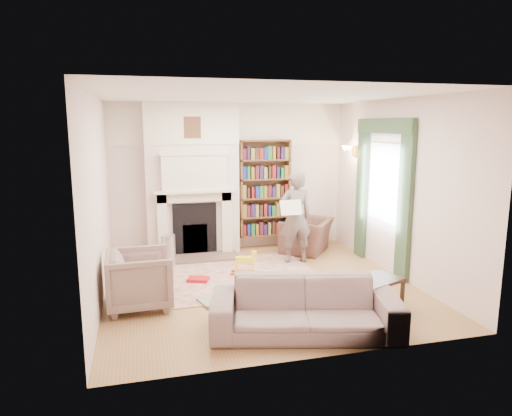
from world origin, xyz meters
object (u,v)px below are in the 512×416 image
object	(u,v)px
man_reading	(295,217)
coffee_table	(374,296)
bookcase	(265,189)
paraffin_heater	(168,251)
armchair_reading	(307,235)
armchair_left	(140,279)
rocking_horse	(245,263)
sofa	(305,307)

from	to	relation	value
man_reading	coffee_table	xyz separation A→B (m)	(0.27, -2.34, -0.59)
bookcase	coffee_table	xyz separation A→B (m)	(0.53, -3.44, -0.95)
coffee_table	paraffin_heater	xyz separation A→B (m)	(-2.45, 2.65, 0.05)
armchair_reading	man_reading	distance (m)	0.90
bookcase	armchair_left	size ratio (longest dim) A/B	2.20
armchair_left	coffee_table	world-z (taller)	armchair_left
man_reading	rocking_horse	size ratio (longest dim) A/B	3.59
paraffin_heater	man_reading	bearing A→B (deg)	-8.10
sofa	coffee_table	distance (m)	1.13
armchair_left	paraffin_heater	size ratio (longest dim) A/B	1.53
sofa	rocking_horse	distance (m)	2.23
armchair_left	rocking_horse	world-z (taller)	armchair_left
paraffin_heater	armchair_reading	bearing A→B (deg)	6.31
man_reading	bookcase	bearing A→B (deg)	-78.94
bookcase	coffee_table	distance (m)	3.61
bookcase	armchair_left	xyz separation A→B (m)	(-2.40, -2.51, -0.79)
man_reading	paraffin_heater	world-z (taller)	man_reading
coffee_table	paraffin_heater	distance (m)	3.61
armchair_reading	rocking_horse	distance (m)	1.81
bookcase	sofa	world-z (taller)	bookcase
armchair_reading	coffee_table	distance (m)	2.94
bookcase	coffee_table	world-z (taller)	bookcase
armchair_reading	coffee_table	size ratio (longest dim) A/B	1.38
coffee_table	armchair_reading	bearing A→B (deg)	64.70
rocking_horse	man_reading	bearing A→B (deg)	42.78
sofa	rocking_horse	bearing A→B (deg)	109.38
paraffin_heater	coffee_table	bearing A→B (deg)	-47.20
armchair_left	man_reading	size ratio (longest dim) A/B	0.52
armchair_left	sofa	size ratio (longest dim) A/B	0.39
man_reading	armchair_left	bearing A→B (deg)	26.19
bookcase	rocking_horse	world-z (taller)	bookcase
bookcase	armchair_left	distance (m)	3.57
armchair_left	bookcase	bearing A→B (deg)	-45.85
sofa	bookcase	bearing A→B (deg)	95.66
bookcase	rocking_horse	distance (m)	2.00
coffee_table	man_reading	bearing A→B (deg)	74.82
sofa	paraffin_heater	size ratio (longest dim) A/B	3.94
armchair_left	paraffin_heater	bearing A→B (deg)	-17.71
sofa	coffee_table	world-z (taller)	sofa
sofa	paraffin_heater	distance (m)	3.29
man_reading	armchair_reading	bearing A→B (deg)	-128.63
armchair_reading	man_reading	world-z (taller)	man_reading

